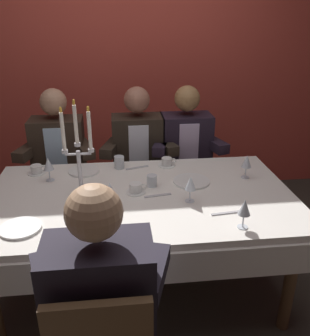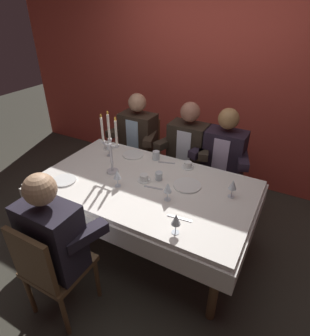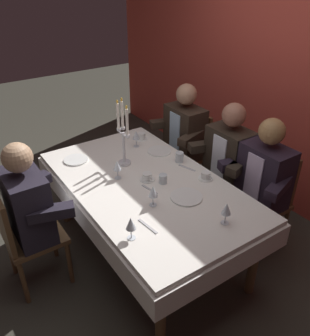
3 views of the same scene
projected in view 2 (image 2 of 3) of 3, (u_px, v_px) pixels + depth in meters
name	position (u px, v px, depth m)	size (l,w,h in m)	color
ground_plane	(146.00, 243.00, 2.88)	(12.00, 12.00, 0.00)	#39372E
back_wall	(213.00, 76.00, 3.44)	(6.00, 0.12, 2.70)	#C64437
dining_table	(145.00, 194.00, 2.56)	(1.94, 1.14, 0.74)	white
candelabra	(111.00, 149.00, 2.53)	(0.19, 0.11, 0.60)	silver
dinner_plate_0	(187.00, 185.00, 2.46)	(0.24, 0.24, 0.01)	white
dinner_plate_1	(64.00, 180.00, 2.53)	(0.22, 0.22, 0.01)	white
dinner_plate_2	(133.00, 155.00, 2.95)	(0.22, 0.22, 0.01)	white
wine_glass_0	(168.00, 188.00, 2.23)	(0.07, 0.07, 0.16)	silver
wine_glass_1	(176.00, 220.00, 1.91)	(0.07, 0.07, 0.16)	silver
wine_glass_2	(117.00, 175.00, 2.40)	(0.07, 0.07, 0.16)	silver
wine_glass_3	(233.00, 185.00, 2.27)	(0.07, 0.07, 0.16)	silver
wine_glass_4	(109.00, 146.00, 2.89)	(0.07, 0.07, 0.16)	silver
water_tumbler_0	(156.00, 155.00, 2.85)	(0.07, 0.07, 0.09)	silver
water_tumbler_1	(159.00, 176.00, 2.53)	(0.07, 0.07, 0.08)	silver
coffee_cup_0	(144.00, 178.00, 2.52)	(0.13, 0.12, 0.06)	white
coffee_cup_1	(188.00, 165.00, 2.72)	(0.13, 0.12, 0.06)	white
coffee_cup_2	(109.00, 146.00, 3.08)	(0.13, 0.12, 0.06)	white
fork_0	(153.00, 188.00, 2.43)	(0.17, 0.02, 0.01)	#B7B7BC
knife_1	(179.00, 218.00, 2.09)	(0.19, 0.02, 0.01)	#B7B7BC
fork_2	(167.00, 163.00, 2.81)	(0.17, 0.02, 0.01)	#B7B7BC
seated_diner_0	(139.00, 134.00, 3.43)	(0.63, 0.48, 1.24)	brown
seated_diner_1	(51.00, 237.00, 1.93)	(0.63, 0.48, 1.24)	brown
seated_diner_2	(188.00, 146.00, 3.16)	(0.63, 0.48, 1.24)	brown
seated_diner_3	(224.00, 154.00, 2.99)	(0.63, 0.48, 1.24)	brown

